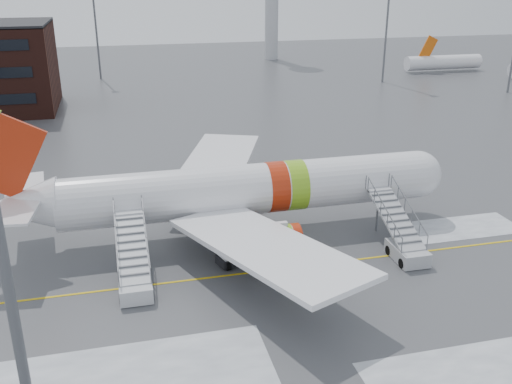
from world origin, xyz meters
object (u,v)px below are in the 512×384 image
object	(u,v)px
pushback_tug	(233,256)
airstair_aft	(134,273)
airliner	(237,191)
airstair_fwd	(403,241)

from	to	relation	value
pushback_tug	airstair_aft	bearing A→B (deg)	-166.62
airstair_aft	pushback_tug	bearing A→B (deg)	13.38
airliner	airstair_fwd	bearing A→B (deg)	-31.83
airliner	airstair_fwd	size ratio (longest dim) A/B	4.55
airstair_fwd	airstair_aft	bearing A→B (deg)	180.00
pushback_tug	airstair_fwd	bearing A→B (deg)	-7.57
airstair_aft	airstair_fwd	bearing A→B (deg)	0.00
airliner	pushback_tug	size ratio (longest dim) A/B	13.13
airstair_fwd	pushback_tug	distance (m)	12.08
airliner	airstair_aft	world-z (taller)	airliner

